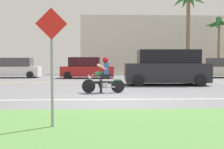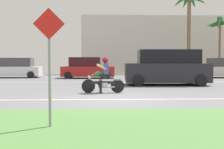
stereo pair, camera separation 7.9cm
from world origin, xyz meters
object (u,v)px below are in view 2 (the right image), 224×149
parked_car_1 (87,68)px  street_sign (49,56)px  parked_car_0 (15,68)px  palm_tree_0 (220,26)px  motorcyclist (103,78)px  palm_tree_1 (189,4)px  parked_car_2 (163,68)px  suv_nearby (167,68)px  parked_car_3 (223,68)px

parked_car_1 → street_sign: (0.17, -16.41, 0.69)m
parked_car_0 → palm_tree_0: bearing=9.9°
parked_car_0 → palm_tree_0: 19.72m
motorcyclist → palm_tree_1: size_ratio=0.23×
parked_car_0 → palm_tree_1: bearing=8.4°
parked_car_1 → street_sign: 16.42m
motorcyclist → street_sign: bearing=-100.0°
parked_car_0 → parked_car_2: size_ratio=1.22×
suv_nearby → palm_tree_0: 13.69m
motorcyclist → parked_car_0: (-7.44, 11.04, 0.11)m
motorcyclist → parked_car_1: size_ratio=0.43×
motorcyclist → palm_tree_1: (8.16, 13.34, 6.09)m
suv_nearby → parked_car_1: (-5.00, 6.42, -0.20)m
motorcyclist → parked_car_3: 14.62m
parked_car_3 → street_sign: (-11.26, -16.66, 0.71)m
palm_tree_0 → parked_car_2: bearing=-149.8°
palm_tree_1 → parked_car_3: bearing=-54.8°
suv_nearby → motorcyclist: bearing=-134.3°
motorcyclist → street_sign: size_ratio=0.77×
motorcyclist → street_sign: 6.31m
suv_nearby → parked_car_3: suv_nearby is taller
parked_car_0 → parked_car_1: bearing=-7.4°
parked_car_1 → parked_car_2: (6.29, 0.31, -0.01)m
motorcyclist → palm_tree_0: bearing=51.1°
motorcyclist → palm_tree_0: size_ratio=0.32×
parked_car_2 → parked_car_3: size_ratio=0.83×
parked_car_1 → parked_car_3: size_ratio=0.97×
palm_tree_1 → parked_car_1: bearing=-161.8°
parked_car_1 → palm_tree_0: size_ratio=0.76×
parked_car_0 → parked_car_2: (12.46, -0.49, 0.01)m
parked_car_3 → street_sign: 20.12m
parked_car_0 → palm_tree_0: size_ratio=0.78×
suv_nearby → parked_car_1: size_ratio=1.15×
palm_tree_0 → parked_car_0: bearing=-170.1°
motorcyclist → parked_car_0: parked_car_0 is taller
suv_nearby → palm_tree_1: size_ratio=0.62×
parked_car_1 → suv_nearby: bearing=-52.1°
parked_car_2 → street_sign: (-6.12, -16.72, 0.70)m
parked_car_3 → motorcyclist: bearing=-134.1°
parked_car_3 → palm_tree_0: (1.41, 3.87, 4.05)m
suv_nearby → parked_car_0: (-11.17, 7.22, -0.21)m
parked_car_1 → parked_car_2: parked_car_1 is taller
parked_car_1 → parked_car_2: 6.30m
parked_car_0 → parked_car_3: (17.60, -0.54, -0.00)m
parked_car_1 → parked_car_3: bearing=1.3°
palm_tree_0 → palm_tree_1: 4.06m
palm_tree_1 → street_sign: size_ratio=3.33×
parked_car_0 → street_sign: (6.34, -17.21, 0.71)m
parked_car_1 → palm_tree_0: (12.84, 4.13, 4.03)m
suv_nearby → palm_tree_1: palm_tree_1 is taller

